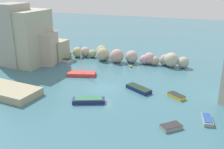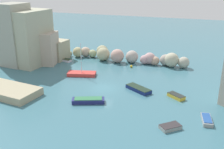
{
  "view_description": "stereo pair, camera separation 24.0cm",
  "coord_description": "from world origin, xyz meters",
  "px_view_note": "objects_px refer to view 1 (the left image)",
  "views": [
    {
      "loc": [
        13.56,
        -34.95,
        15.86
      ],
      "look_at": [
        0.0,
        3.58,
        1.0
      ],
      "focal_mm": 42.76,
      "sensor_mm": 36.0,
      "label": 1
    },
    {
      "loc": [
        13.79,
        -34.87,
        15.86
      ],
      "look_at": [
        0.0,
        3.58,
        1.0
      ],
      "focal_mm": 42.76,
      "sensor_mm": 36.0,
      "label": 2
    }
  ],
  "objects_px": {
    "stone_dock": "(7,91)",
    "moored_boat_0": "(176,96)",
    "moored_boat_6": "(13,97)",
    "channel_buoy": "(131,66)",
    "moored_boat_1": "(82,74)",
    "moored_boat_4": "(171,127)",
    "moored_boat_5": "(64,60)",
    "moored_boat_7": "(207,119)",
    "moored_boat_3": "(139,89)",
    "moored_boat_2": "(89,100)"
  },
  "relations": [
    {
      "from": "stone_dock",
      "to": "moored_boat_7",
      "type": "xyz_separation_m",
      "value": [
        27.45,
        1.4,
        -0.28
      ]
    },
    {
      "from": "moored_boat_2",
      "to": "moored_boat_0",
      "type": "bearing_deg",
      "value": -174.84
    },
    {
      "from": "moored_boat_6",
      "to": "moored_boat_1",
      "type": "bearing_deg",
      "value": -54.4
    },
    {
      "from": "stone_dock",
      "to": "channel_buoy",
      "type": "relative_size",
      "value": 19.7
    },
    {
      "from": "moored_boat_0",
      "to": "moored_boat_2",
      "type": "relative_size",
      "value": 0.59
    },
    {
      "from": "channel_buoy",
      "to": "moored_boat_3",
      "type": "xyz_separation_m",
      "value": [
        3.98,
        -10.15,
        0.04
      ]
    },
    {
      "from": "stone_dock",
      "to": "moored_boat_3",
      "type": "relative_size",
      "value": 2.26
    },
    {
      "from": "moored_boat_1",
      "to": "stone_dock",
      "type": "bearing_deg",
      "value": -137.67
    },
    {
      "from": "moored_boat_2",
      "to": "moored_boat_4",
      "type": "relative_size",
      "value": 1.75
    },
    {
      "from": "channel_buoy",
      "to": "moored_boat_0",
      "type": "distance_m",
      "value": 14.45
    },
    {
      "from": "moored_boat_5",
      "to": "moored_boat_7",
      "type": "xyz_separation_m",
      "value": [
        27.69,
        -15.78,
        0.01
      ]
    },
    {
      "from": "moored_boat_5",
      "to": "moored_boat_3",
      "type": "bearing_deg",
      "value": -15.26
    },
    {
      "from": "moored_boat_1",
      "to": "moored_boat_4",
      "type": "bearing_deg",
      "value": -51.24
    },
    {
      "from": "moored_boat_2",
      "to": "moored_boat_1",
      "type": "bearing_deg",
      "value": -81.07
    },
    {
      "from": "moored_boat_0",
      "to": "moored_boat_3",
      "type": "bearing_deg",
      "value": -150.23
    },
    {
      "from": "moored_boat_6",
      "to": "moored_boat_7",
      "type": "height_order",
      "value": "moored_boat_7"
    },
    {
      "from": "moored_boat_0",
      "to": "moored_boat_7",
      "type": "bearing_deg",
      "value": -16.05
    },
    {
      "from": "stone_dock",
      "to": "channel_buoy",
      "type": "bearing_deg",
      "value": 52.28
    },
    {
      "from": "moored_boat_4",
      "to": "moored_boat_7",
      "type": "bearing_deg",
      "value": -4.07
    },
    {
      "from": "channel_buoy",
      "to": "moored_boat_4",
      "type": "bearing_deg",
      "value": -62.66
    },
    {
      "from": "moored_boat_0",
      "to": "moored_boat_1",
      "type": "distance_m",
      "value": 16.89
    },
    {
      "from": "moored_boat_2",
      "to": "moored_boat_6",
      "type": "relative_size",
      "value": 1.71
    },
    {
      "from": "moored_boat_1",
      "to": "channel_buoy",
      "type": "bearing_deg",
      "value": 30.38
    },
    {
      "from": "channel_buoy",
      "to": "moored_boat_6",
      "type": "height_order",
      "value": "channel_buoy"
    },
    {
      "from": "moored_boat_0",
      "to": "moored_boat_7",
      "type": "distance_m",
      "value": 6.9
    },
    {
      "from": "moored_boat_4",
      "to": "stone_dock",
      "type": "bearing_deg",
      "value": 133.73
    },
    {
      "from": "moored_boat_5",
      "to": "moored_boat_0",
      "type": "bearing_deg",
      "value": -10.66
    },
    {
      "from": "moored_boat_6",
      "to": "channel_buoy",
      "type": "bearing_deg",
      "value": -63.46
    },
    {
      "from": "moored_boat_4",
      "to": "moored_boat_7",
      "type": "distance_m",
      "value": 4.82
    },
    {
      "from": "moored_boat_2",
      "to": "moored_boat_4",
      "type": "height_order",
      "value": "moored_boat_2"
    },
    {
      "from": "moored_boat_7",
      "to": "moored_boat_6",
      "type": "bearing_deg",
      "value": 86.27
    },
    {
      "from": "channel_buoy",
      "to": "moored_boat_1",
      "type": "height_order",
      "value": "moored_boat_1"
    },
    {
      "from": "moored_boat_2",
      "to": "stone_dock",
      "type": "bearing_deg",
      "value": -15.26
    },
    {
      "from": "moored_boat_0",
      "to": "moored_boat_2",
      "type": "xyz_separation_m",
      "value": [
        -10.97,
        -5.52,
        0.04
      ]
    },
    {
      "from": "stone_dock",
      "to": "moored_boat_0",
      "type": "relative_size",
      "value": 3.63
    },
    {
      "from": "stone_dock",
      "to": "moored_boat_1",
      "type": "height_order",
      "value": "moored_boat_1"
    },
    {
      "from": "channel_buoy",
      "to": "moored_boat_7",
      "type": "xyz_separation_m",
      "value": [
        13.76,
        -16.3,
        0.01
      ]
    },
    {
      "from": "moored_boat_1",
      "to": "moored_boat_4",
      "type": "distance_m",
      "value": 20.86
    },
    {
      "from": "moored_boat_1",
      "to": "moored_boat_3",
      "type": "bearing_deg",
      "value": -31.26
    },
    {
      "from": "channel_buoy",
      "to": "moored_boat_3",
      "type": "distance_m",
      "value": 10.9
    },
    {
      "from": "moored_boat_3",
      "to": "moored_boat_5",
      "type": "distance_m",
      "value": 20.33
    },
    {
      "from": "channel_buoy",
      "to": "stone_dock",
      "type": "bearing_deg",
      "value": -127.72
    },
    {
      "from": "stone_dock",
      "to": "moored_boat_6",
      "type": "relative_size",
      "value": 3.65
    },
    {
      "from": "moored_boat_0",
      "to": "moored_boat_7",
      "type": "xyz_separation_m",
      "value": [
        4.18,
        -5.48,
        -0.02
      ]
    },
    {
      "from": "channel_buoy",
      "to": "moored_boat_7",
      "type": "height_order",
      "value": "moored_boat_7"
    },
    {
      "from": "moored_boat_4",
      "to": "moored_boat_5",
      "type": "relative_size",
      "value": 0.78
    },
    {
      "from": "moored_boat_0",
      "to": "moored_boat_7",
      "type": "relative_size",
      "value": 0.91
    },
    {
      "from": "moored_boat_2",
      "to": "moored_boat_7",
      "type": "bearing_deg",
      "value": 158.58
    },
    {
      "from": "stone_dock",
      "to": "moored_boat_0",
      "type": "distance_m",
      "value": 24.27
    },
    {
      "from": "stone_dock",
      "to": "moored_boat_5",
      "type": "height_order",
      "value": "stone_dock"
    }
  ]
}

